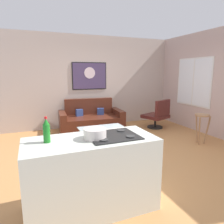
{
  "coord_description": "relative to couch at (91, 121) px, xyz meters",
  "views": [
    {
      "loc": [
        -1.88,
        -3.85,
        1.7
      ],
      "look_at": [
        0.01,
        0.9,
        0.7
      ],
      "focal_mm": 32.95,
      "sensor_mm": 36.0,
      "label": 1
    }
  ],
  "objects": [
    {
      "name": "right_wall",
      "position": [
        2.91,
        -1.52,
        1.11
      ],
      "size": [
        0.05,
        6.4,
        2.8
      ],
      "primitive_type": "cube",
      "color": "#C2A79F",
      "rests_on": "ground"
    },
    {
      "name": "armchair",
      "position": [
        1.95,
        -0.51,
        0.12
      ],
      "size": [
        0.85,
        0.83,
        0.89
      ],
      "color": "black",
      "rests_on": "ground"
    },
    {
      "name": "bar_stool",
      "position": [
        2.13,
        -2.07,
        0.26
      ],
      "size": [
        0.37,
        0.37,
        0.72
      ],
      "color": "#A6764E",
      "rests_on": "ground"
    },
    {
      "name": "mixing_bowl",
      "position": [
        -0.92,
        -3.43,
        0.68
      ],
      "size": [
        0.27,
        0.27,
        0.12
      ],
      "color": "silver",
      "rests_on": "kitchen_counter"
    },
    {
      "name": "ground",
      "position": [
        0.28,
        -1.82,
        -0.31
      ],
      "size": [
        6.4,
        6.4,
        0.04
      ],
      "primitive_type": "cube",
      "color": "#BE8149"
    },
    {
      "name": "soda_bottle",
      "position": [
        -1.46,
        -3.35,
        0.76
      ],
      "size": [
        0.08,
        0.08,
        0.3
      ],
      "color": "#1D7921",
      "rests_on": "kitchen_counter"
    },
    {
      "name": "coffee_table",
      "position": [
        -0.09,
        -1.26,
        0.08
      ],
      "size": [
        1.07,
        0.6,
        0.41
      ],
      "color": "silver",
      "rests_on": "ground"
    },
    {
      "name": "kitchen_counter",
      "position": [
        -0.97,
        -3.42,
        0.17
      ],
      "size": [
        1.56,
        0.7,
        0.94
      ],
      "color": "silver",
      "rests_on": "ground"
    },
    {
      "name": "back_wall",
      "position": [
        0.28,
        0.61,
        1.11
      ],
      "size": [
        6.4,
        0.05,
        2.8
      ],
      "primitive_type": "cube",
      "color": "#BEABA0",
      "rests_on": "ground"
    },
    {
      "name": "window",
      "position": [
        2.87,
        -0.92,
        1.11
      ],
      "size": [
        0.03,
        1.33,
        1.39
      ],
      "color": "silver"
    },
    {
      "name": "wall_painting",
      "position": [
        0.14,
        0.56,
        1.29
      ],
      "size": [
        1.09,
        0.03,
        0.83
      ],
      "color": "black"
    },
    {
      "name": "couch",
      "position": [
        0.0,
        0.0,
        0.0
      ],
      "size": [
        1.87,
        1.06,
        0.91
      ],
      "color": "#4F2316",
      "rests_on": "ground"
    }
  ]
}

